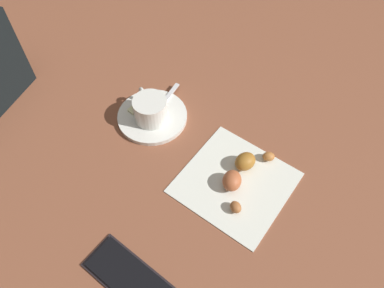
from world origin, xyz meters
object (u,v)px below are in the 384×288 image
object	(u,v)px
croissant	(241,172)
cell_phone	(128,277)
sugar_packet	(141,104)
espresso_cup	(150,109)
teaspoon	(156,112)
saucer	(154,116)
napkin	(235,182)

from	to	relation	value
croissant	cell_phone	size ratio (longest dim) A/B	0.95
sugar_packet	cell_phone	size ratio (longest dim) A/B	0.41
espresso_cup	teaspoon	world-z (taller)	espresso_cup
saucer	espresso_cup	world-z (taller)	espresso_cup
teaspoon	sugar_packet	xyz separation A→B (m)	(0.04, 0.01, 0.00)
sugar_packet	croissant	distance (m)	0.27
saucer	napkin	world-z (taller)	saucer
teaspoon	sugar_packet	world-z (taller)	teaspoon
saucer	teaspoon	world-z (taller)	teaspoon
saucer	teaspoon	bearing A→B (deg)	-96.37
saucer	teaspoon	xyz separation A→B (m)	(-0.00, -0.01, 0.01)
espresso_cup	cell_phone	distance (m)	0.33
saucer	cell_phone	xyz separation A→B (m)	(-0.24, 0.24, -0.00)
espresso_cup	sugar_packet	world-z (taller)	espresso_cup
saucer	croissant	distance (m)	0.23
saucer	sugar_packet	bearing A→B (deg)	8.46
napkin	croissant	size ratio (longest dim) A/B	1.27
saucer	teaspoon	size ratio (longest dim) A/B	1.07
teaspoon	cell_phone	size ratio (longest dim) A/B	0.86
croissant	saucer	bearing A→B (deg)	7.80
cell_phone	teaspoon	bearing A→B (deg)	-45.85
sugar_packet	teaspoon	bearing A→B (deg)	98.98
napkin	espresso_cup	bearing A→B (deg)	6.20
saucer	sugar_packet	xyz separation A→B (m)	(0.04, 0.01, 0.01)
saucer	croissant	xyz separation A→B (m)	(-0.22, -0.03, 0.01)
espresso_cup	croissant	xyz separation A→B (m)	(-0.22, -0.04, -0.02)
saucer	cell_phone	world-z (taller)	saucer
espresso_cup	sugar_packet	distance (m)	0.05
espresso_cup	sugar_packet	size ratio (longest dim) A/B	1.45
napkin	teaspoon	bearing A→B (deg)	2.52
sugar_packet	croissant	world-z (taller)	croissant
croissant	napkin	bearing A→B (deg)	99.92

